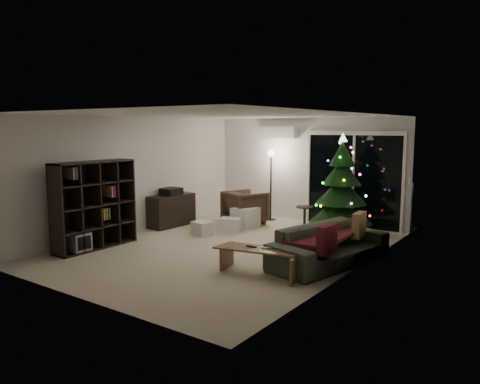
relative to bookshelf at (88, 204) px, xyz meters
The scene contains 18 objects.
room 3.98m from the bookshelf, 47.09° to the left, with size 6.50×7.51×2.60m.
bookshelf is the anchor object (origin of this frame).
media_cabinet 2.33m from the bookshelf, 90.00° to the left, with size 0.44×1.17×0.73m, color black.
stereo 2.29m from the bookshelf, 90.00° to the left, with size 0.37×0.44×0.16m, color black.
armchair 3.73m from the bookshelf, 70.33° to the left, with size 0.85×0.87×0.79m, color #4D352B.
ottoman 3.53m from the bookshelf, 64.74° to the left, with size 0.51×0.51×0.45m, color white.
cardboard_box_a 2.40m from the bookshelf, 59.24° to the left, with size 0.40×0.31×0.29m, color silver.
cardboard_box_b 3.04m from the bookshelf, 60.07° to the left, with size 0.44×0.33×0.31m, color silver.
side_table 4.75m from the bookshelf, 56.58° to the left, with size 0.39×0.39×0.49m, color black.
floor_lamp 4.49m from the bookshelf, 70.55° to the left, with size 0.27×0.27×1.68m, color black.
sofa 4.60m from the bookshelf, 19.73° to the left, with size 2.26×0.88×0.66m, color #464C3B.
sofa_throw 4.49m from the bookshelf, 20.16° to the left, with size 0.70×1.63×0.05m, color maroon.
cushion_a 5.06m from the bookshelf, 25.72° to the left, with size 0.13×0.43×0.43m, color #91754C.
cushion_b 4.64m from the bookshelf, 11.09° to the left, with size 0.13×0.43×0.43m, color maroon.
coffee_table 3.71m from the bookshelf, ahead, with size 1.33×0.46×0.42m, color brown, non-canonical shape.
remote_a 3.54m from the bookshelf, ahead, with size 0.17×0.05×0.02m, color black.
remote_b 3.79m from the bookshelf, ahead, with size 0.15×0.04×0.02m, color slate.
christmas_tree 5.20m from the bookshelf, 47.36° to the left, with size 1.34×1.34×2.16m, color black.
Camera 1 is at (5.22, -6.92, 2.28)m, focal length 35.00 mm.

